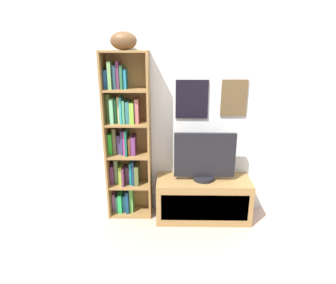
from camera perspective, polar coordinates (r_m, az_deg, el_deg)
The scene contains 6 objects.
ground at distance 2.59m, azimuth 7.91°, elevation -25.51°, with size 5.20×5.20×0.04m, color tan.
back_wall at distance 3.03m, azimuth 6.50°, elevation 9.26°, with size 4.80×0.08×2.59m.
bookshelf at distance 3.04m, azimuth -8.35°, elevation 0.39°, with size 0.46×0.25×1.73m.
football at distance 2.87m, azimuth -8.71°, elevation 19.00°, with size 0.25×0.17×0.17m, color brown.
tv_stand at distance 3.17m, azimuth 6.84°, elevation -10.95°, with size 0.98×0.39×0.45m.
television at distance 2.98m, azimuth 7.17°, elevation -3.06°, with size 0.62×0.22×0.50m.
Camera 1 is at (-0.29, -1.86, 1.76)m, focal length 31.13 mm.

